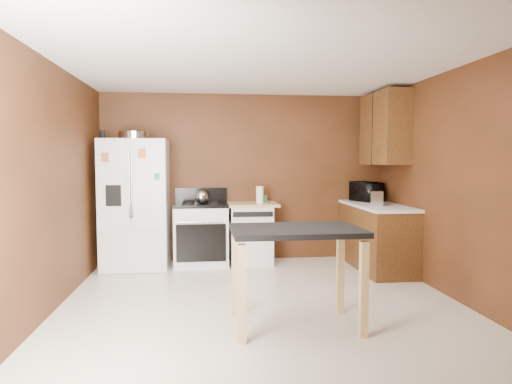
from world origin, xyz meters
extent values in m
plane|color=beige|center=(0.00, 0.00, 0.00)|extent=(4.50, 4.50, 0.00)
plane|color=white|center=(0.00, 0.00, 2.50)|extent=(4.50, 4.50, 0.00)
plane|color=#582B17|center=(0.00, 2.25, 1.25)|extent=(4.20, 0.00, 4.20)
plane|color=#582B17|center=(0.00, -2.25, 1.25)|extent=(4.20, 0.00, 4.20)
plane|color=#582B17|center=(-2.10, 0.00, 1.25)|extent=(0.00, 4.50, 4.50)
plane|color=#582B17|center=(2.10, 0.00, 1.25)|extent=(0.00, 4.50, 4.50)
cylinder|color=silver|center=(-1.56, 1.88, 1.85)|extent=(0.43, 0.43, 0.11)
cylinder|color=black|center=(-1.95, 1.74, 1.86)|extent=(0.08, 0.08, 0.11)
sphere|color=silver|center=(-0.63, 1.82, 0.99)|extent=(0.19, 0.19, 0.19)
cylinder|color=white|center=(0.20, 1.85, 1.01)|extent=(0.12, 0.12, 0.25)
cylinder|color=#3C9C5E|center=(0.28, 2.00, 0.94)|extent=(0.12, 0.12, 0.11)
cube|color=silver|center=(1.75, 1.33, 1.00)|extent=(0.25, 0.31, 0.19)
imported|color=black|center=(1.81, 1.91, 1.03)|extent=(0.49, 0.57, 0.26)
cube|color=white|center=(-1.55, 1.88, 0.90)|extent=(0.90, 0.75, 1.80)
cube|color=white|center=(-1.78, 1.49, 1.18)|extent=(0.43, 0.02, 1.20)
cube|color=white|center=(-1.32, 1.49, 1.18)|extent=(0.43, 0.02, 1.20)
cube|color=white|center=(-1.55, 1.49, 0.28)|extent=(0.88, 0.02, 0.54)
cube|color=black|center=(-1.78, 1.48, 1.05)|extent=(0.20, 0.01, 0.28)
cylinder|color=silver|center=(-1.56, 1.46, 1.20)|extent=(0.02, 0.02, 0.90)
cylinder|color=silver|center=(-1.54, 1.46, 1.20)|extent=(0.02, 0.02, 0.90)
cube|color=#C5592E|center=(-1.87, 1.46, 1.55)|extent=(0.09, 0.00, 0.12)
cube|color=orange|center=(-1.40, 1.46, 1.60)|extent=(0.10, 0.00, 0.13)
cube|color=#3DAD66|center=(-1.21, 1.46, 1.30)|extent=(0.07, 0.00, 0.09)
cube|color=white|center=(-1.25, 1.46, 0.80)|extent=(0.09, 0.00, 0.10)
cube|color=#A8FCF5|center=(-1.60, 1.46, 1.25)|extent=(0.07, 0.00, 0.07)
cube|color=white|center=(-0.64, 1.93, 0.42)|extent=(0.76, 0.65, 0.85)
cube|color=black|center=(-0.64, 1.93, 0.88)|extent=(0.76, 0.65, 0.05)
cube|color=black|center=(-0.64, 2.21, 1.00)|extent=(0.76, 0.06, 0.20)
cube|color=black|center=(-0.64, 1.59, 0.38)|extent=(0.68, 0.02, 0.52)
cylinder|color=silver|center=(-0.64, 1.58, 0.67)|extent=(0.62, 0.02, 0.02)
cylinder|color=black|center=(-0.82, 2.08, 0.91)|extent=(0.17, 0.17, 0.02)
cylinder|color=black|center=(-0.46, 2.08, 0.91)|extent=(0.17, 0.17, 0.02)
cylinder|color=black|center=(-0.82, 1.77, 0.91)|extent=(0.17, 0.17, 0.02)
cylinder|color=black|center=(-0.46, 1.77, 0.91)|extent=(0.17, 0.17, 0.02)
cube|color=white|center=(0.08, 1.95, 0.42)|extent=(0.60, 0.60, 0.85)
cube|color=black|center=(0.08, 1.64, 0.76)|extent=(0.56, 0.02, 0.07)
cube|color=tan|center=(0.08, 1.95, 0.87)|extent=(0.78, 0.62, 0.04)
cube|color=brown|center=(1.80, 1.45, 0.43)|extent=(0.60, 1.55, 0.86)
cube|color=white|center=(1.80, 1.45, 0.88)|extent=(0.63, 1.58, 0.04)
cube|color=brown|center=(1.93, 1.55, 1.95)|extent=(0.35, 1.05, 1.00)
cube|color=black|center=(1.75, 1.55, 1.95)|extent=(0.01, 0.01, 1.00)
cube|color=black|center=(0.22, -0.65, 0.88)|extent=(1.17, 0.79, 0.05)
cube|color=tan|center=(-0.30, -0.34, 0.41)|extent=(0.07, 0.07, 0.83)
cube|color=tan|center=(0.74, -0.32, 0.41)|extent=(0.07, 0.07, 0.83)
cube|color=tan|center=(-0.29, -0.98, 0.41)|extent=(0.07, 0.07, 0.83)
cube|color=tan|center=(0.75, -0.96, 0.41)|extent=(0.07, 0.07, 0.83)
camera|label=1|loc=(-0.59, -4.64, 1.51)|focal=32.00mm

